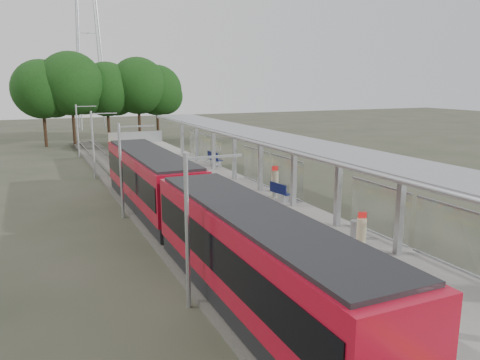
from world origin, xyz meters
name	(u,v)px	position (x,y,z in m)	size (l,w,h in m)	color
trackbed	(150,208)	(-4.50, 20.00, 0.12)	(3.00, 70.00, 0.24)	#59544C
platform	(219,195)	(0.00, 20.00, 0.50)	(6.00, 50.00, 1.00)	gray
tactile_strip	(180,191)	(-2.55, 20.00, 1.01)	(0.60, 50.00, 0.02)	gold
end_fence	(136,137)	(0.00, 44.95, 1.60)	(6.00, 0.10, 1.20)	#9EA0A5
train	(188,206)	(-4.50, 12.50, 2.05)	(2.74, 27.60, 3.62)	black
canopy	(269,143)	(1.61, 16.19, 4.20)	(3.27, 38.00, 3.66)	#9EA0A5
pylon	(86,8)	(-1.00, 73.00, 19.00)	(8.00, 4.00, 38.00)	#9EA0A5
tree_cluster	(103,87)	(-2.00, 53.58, 6.98)	(20.95, 9.53, 11.22)	#382316
catenary_masts	(122,168)	(-6.22, 19.00, 2.91)	(2.08, 48.16, 5.40)	#9EA0A5
bench_mid	(280,191)	(1.93, 15.40, 1.52)	(0.67, 1.50, 0.99)	#0F164D
bench_far	(214,158)	(2.60, 27.46, 1.59)	(0.71, 1.68, 1.12)	#0F164D
info_pillar_near	(361,236)	(0.68, 6.61, 1.74)	(0.38, 0.38, 1.70)	#C8BC92
info_pillar_far	(275,184)	(2.02, 16.16, 1.80)	(0.42, 0.42, 1.86)	#C8BC92
litter_bin	(355,229)	(1.64, 8.20, 1.40)	(0.39, 0.39, 0.79)	#9EA0A5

